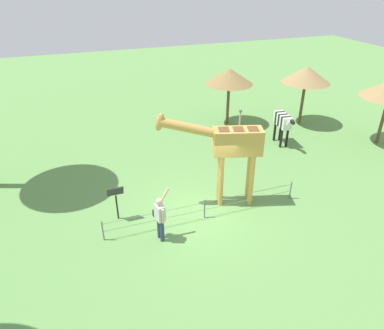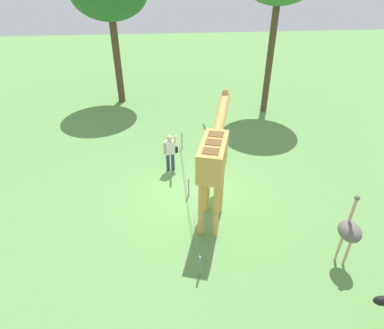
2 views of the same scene
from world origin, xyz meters
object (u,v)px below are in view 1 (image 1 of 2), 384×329
object	(u,v)px
giraffe	(229,145)
info_sign	(116,196)
visitor	(160,216)
shade_hut_aside	(306,75)
zebra	(283,122)
shade_hut_near	(229,76)
ostrich	(242,131)

from	to	relation	value
giraffe	info_sign	world-z (taller)	giraffe
visitor	shade_hut_aside	world-z (taller)	shade_hut_aside
visitor	shade_hut_aside	size ratio (longest dim) A/B	0.55
zebra	shade_hut_near	bearing A→B (deg)	-67.74
zebra	shade_hut_aside	xyz separation A→B (m)	(-2.52, -2.05, 1.58)
ostrich	shade_hut_near	world-z (taller)	shade_hut_near
giraffe	zebra	bearing A→B (deg)	-142.11
shade_hut_near	info_sign	distance (m)	10.01
zebra	shade_hut_near	world-z (taller)	shade_hut_near
shade_hut_near	info_sign	xyz separation A→B (m)	(7.27, 6.66, -1.73)
ostrich	giraffe	bearing A→B (deg)	55.57
giraffe	ostrich	distance (m)	4.15
visitor	shade_hut_aside	xyz separation A→B (m)	(-10.03, -6.89, 1.84)
shade_hut_aside	info_sign	distance (m)	12.51
ostrich	info_sign	size ratio (longest dim) A/B	1.70
shade_hut_near	visitor	bearing A→B (deg)	53.20
shade_hut_near	info_sign	bearing A→B (deg)	42.49
visitor	shade_hut_near	distance (m)	10.40
shade_hut_near	info_sign	size ratio (longest dim) A/B	2.35
shade_hut_near	shade_hut_aside	world-z (taller)	shade_hut_aside
giraffe	shade_hut_aside	bearing A→B (deg)	-141.68
visitor	shade_hut_near	size ratio (longest dim) A/B	0.57
ostrich	shade_hut_near	xyz separation A→B (m)	(-1.01, -3.69, 1.50)
giraffe	shade_hut_aside	distance (m)	9.13
visitor	giraffe	bearing A→B (deg)	-156.79
zebra	ostrich	distance (m)	2.41
giraffe	zebra	size ratio (longest dim) A/B	2.02
shade_hut_aside	shade_hut_near	bearing A→B (deg)	-18.69
ostrich	shade_hut_near	bearing A→B (deg)	-105.30
ostrich	shade_hut_aside	xyz separation A→B (m)	(-4.90, -2.37, 1.57)
shade_hut_aside	zebra	bearing A→B (deg)	39.09
zebra	info_sign	distance (m)	9.26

